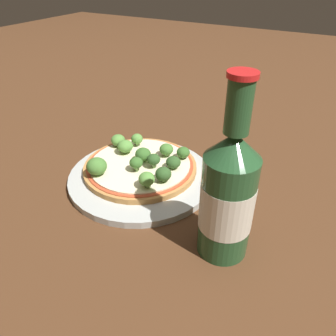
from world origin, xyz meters
TOP-DOWN VIEW (x-y plane):
  - ground_plane at (0.00, 0.00)m, footprint 3.00×3.00m
  - plate at (-0.00, -0.01)m, footprint 0.25×0.25m
  - pizza at (-0.01, 0.00)m, footprint 0.20×0.20m
  - broccoli_floret_0 at (-0.05, 0.02)m, footprint 0.03×0.03m
  - broccoli_floret_1 at (-0.00, -0.02)m, footprint 0.02×0.02m
  - broccoli_floret_2 at (0.05, 0.02)m, footprint 0.03×0.03m
  - broccoli_floret_3 at (0.05, 0.05)m, footprint 0.02×0.02m
  - broccoli_floret_4 at (-0.05, -0.06)m, footprint 0.03×0.03m
  - broccoli_floret_5 at (0.04, -0.06)m, footprint 0.03×0.03m
  - broccoli_floret_6 at (-0.01, 0.01)m, footprint 0.03×0.03m
  - broccoli_floret_7 at (0.02, 0.04)m, footprint 0.03×0.03m
  - broccoli_floret_8 at (0.02, 0.00)m, footprint 0.02×0.02m
  - broccoli_floret_9 at (-0.08, 0.03)m, footprint 0.03×0.03m
  - broccoli_floret_10 at (0.06, -0.03)m, footprint 0.03×0.03m
  - broccoli_floret_11 at (-0.05, 0.05)m, footprint 0.02×0.02m
  - beer_bottle at (0.19, -0.09)m, footprint 0.07×0.07m

SIDE VIEW (x-z plane):
  - ground_plane at x=0.00m, z-range 0.00..0.00m
  - plate at x=0.00m, z-range 0.00..0.01m
  - pizza at x=-0.01m, z-range 0.01..0.03m
  - broccoli_floret_2 at x=0.05m, z-range 0.03..0.05m
  - broccoli_floret_3 at x=0.05m, z-range 0.03..0.05m
  - broccoli_floret_9 at x=-0.08m, z-range 0.03..0.05m
  - broccoli_floret_6 at x=-0.01m, z-range 0.03..0.05m
  - broccoli_floret_10 at x=0.06m, z-range 0.03..0.05m
  - broccoli_floret_7 at x=0.02m, z-range 0.03..0.05m
  - broccoli_floret_0 at x=-0.05m, z-range 0.03..0.05m
  - broccoli_floret_11 at x=-0.05m, z-range 0.03..0.05m
  - broccoli_floret_4 at x=-0.05m, z-range 0.03..0.06m
  - broccoli_floret_1 at x=0.00m, z-range 0.03..0.05m
  - broccoli_floret_5 at x=0.04m, z-range 0.03..0.06m
  - broccoli_floret_8 at x=0.02m, z-range 0.03..0.05m
  - beer_bottle at x=0.19m, z-range -0.03..0.21m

